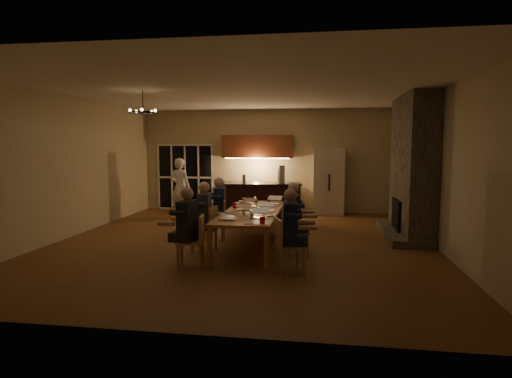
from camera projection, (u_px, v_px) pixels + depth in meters
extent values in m
plane|color=brown|center=(243.00, 243.00, 9.20)|extent=(9.00, 9.00, 0.00)
cube|color=#C2B689|center=(268.00, 161.00, 13.48)|extent=(8.00, 0.04, 3.20)
cube|color=#C2B689|center=(67.00, 167.00, 9.63)|extent=(0.04, 9.00, 3.20)
cube|color=#C2B689|center=(442.00, 170.00, 8.44)|extent=(0.04, 9.00, 3.20)
cube|color=white|center=(242.00, 91.00, 8.87)|extent=(8.00, 9.00, 0.04)
cube|color=black|center=(185.00, 177.00, 13.89)|extent=(1.86, 0.08, 2.10)
cube|color=#61594C|center=(412.00, 167.00, 9.67)|extent=(0.58, 2.50, 3.20)
cube|color=beige|center=(329.00, 181.00, 12.90)|extent=(0.90, 0.68, 2.00)
cube|color=#C77F4F|center=(252.00, 229.00, 8.81)|extent=(1.10, 3.30, 0.75)
cube|color=black|center=(263.00, 203.00, 11.51)|extent=(2.11, 0.88, 1.08)
imported|color=white|center=(180.00, 188.00, 12.39)|extent=(0.70, 0.52, 1.73)
torus|color=black|center=(143.00, 113.00, 8.71)|extent=(0.55, 0.55, 0.03)
cylinder|color=silver|center=(244.00, 212.00, 8.29)|extent=(0.07, 0.07, 0.10)
cylinder|color=silver|center=(262.00, 205.00, 9.29)|extent=(0.08, 0.08, 0.10)
cylinder|color=silver|center=(240.00, 203.00, 9.57)|extent=(0.08, 0.08, 0.10)
cylinder|color=#B00B0B|center=(262.00, 220.00, 7.35)|extent=(0.10, 0.10, 0.12)
cylinder|color=#B00B0B|center=(235.00, 205.00, 9.15)|extent=(0.09, 0.09, 0.12)
cylinder|color=#B00B0B|center=(269.00, 200.00, 10.06)|extent=(0.09, 0.09, 0.12)
cylinder|color=#B2B2B7|center=(252.00, 213.00, 8.08)|extent=(0.07, 0.07, 0.12)
cylinder|color=#3F0F0C|center=(256.00, 199.00, 10.15)|extent=(0.06, 0.06, 0.12)
cylinder|color=silver|center=(269.00, 215.00, 8.19)|extent=(0.27, 0.27, 0.02)
cylinder|color=silver|center=(229.00, 217.00, 7.94)|extent=(0.26, 0.26, 0.02)
cylinder|color=silver|center=(274.00, 206.00, 9.40)|extent=(0.28, 0.28, 0.02)
cube|color=white|center=(248.00, 223.00, 7.36)|extent=(0.19, 0.23, 0.01)
cylinder|color=#99999E|center=(244.00, 179.00, 11.39)|extent=(0.08, 0.08, 0.24)
cube|color=silver|center=(281.00, 174.00, 11.44)|extent=(0.20, 0.20, 0.47)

